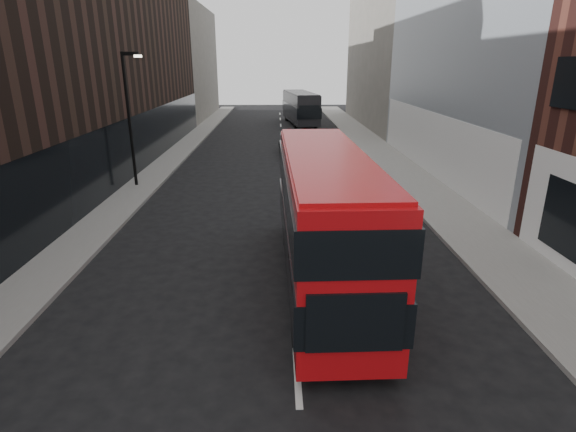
{
  "coord_description": "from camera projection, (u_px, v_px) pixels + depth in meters",
  "views": [
    {
      "loc": [
        -0.41,
        -6.51,
        6.61
      ],
      "look_at": [
        -0.12,
        5.5,
        2.5
      ],
      "focal_mm": 28.0,
      "sensor_mm": 36.0,
      "label": 1
    }
  ],
  "objects": [
    {
      "name": "grey_bus",
      "position": [
        300.0,
        107.0,
        50.31
      ],
      "size": [
        3.86,
        11.12,
        3.53
      ],
      "rotation": [
        0.0,
        0.0,
        0.12
      ],
      "color": "black",
      "rests_on": "ground"
    },
    {
      "name": "car_c",
      "position": [
        295.0,
        145.0,
        33.53
      ],
      "size": [
        2.66,
        5.54,
        1.56
      ],
      "primitive_type": "imported",
      "rotation": [
        0.0,
        0.0,
        0.09
      ],
      "color": "black",
      "rests_on": "ground"
    },
    {
      "name": "car_b",
      "position": [
        330.0,
        158.0,
        28.86
      ],
      "size": [
        2.13,
        4.95,
        1.58
      ],
      "primitive_type": "imported",
      "rotation": [
        0.0,
        0.0,
        -0.1
      ],
      "color": "gray",
      "rests_on": "ground"
    },
    {
      "name": "building_victorian",
      "position": [
        389.0,
        32.0,
        47.06
      ],
      "size": [
        6.5,
        24.0,
        21.0
      ],
      "color": "#625F57",
      "rests_on": "ground"
    },
    {
      "name": "street_lamp",
      "position": [
        130.0,
        111.0,
        23.79
      ],
      "size": [
        1.06,
        0.22,
        7.0
      ],
      "color": "black",
      "rests_on": "sidewalk_left"
    },
    {
      "name": "building_left_mid",
      "position": [
        131.0,
        57.0,
        34.15
      ],
      "size": [
        5.0,
        24.0,
        14.0
      ],
      "primitive_type": "cube",
      "color": "black",
      "rests_on": "ground"
    },
    {
      "name": "building_modern_block",
      "position": [
        487.0,
        1.0,
        25.23
      ],
      "size": [
        5.03,
        22.0,
        20.0
      ],
      "color": "#989DA2",
      "rests_on": "ground"
    },
    {
      "name": "sidewalk_left",
      "position": [
        170.0,
        160.0,
        31.75
      ],
      "size": [
        2.0,
        80.0,
        0.15
      ],
      "primitive_type": "cube",
      "color": "slate",
      "rests_on": "ground"
    },
    {
      "name": "red_bus",
      "position": [
        325.0,
        214.0,
        13.49
      ],
      "size": [
        2.63,
        10.35,
        4.16
      ],
      "rotation": [
        0.0,
        0.0,
        0.02
      ],
      "color": "#B70B0F",
      "rests_on": "ground"
    },
    {
      "name": "car_a",
      "position": [
        323.0,
        171.0,
        25.6
      ],
      "size": [
        2.38,
        4.77,
        1.56
      ],
      "primitive_type": "imported",
      "rotation": [
        0.0,
        0.0,
        0.12
      ],
      "color": "black",
      "rests_on": "ground"
    },
    {
      "name": "building_left_far",
      "position": [
        186.0,
        64.0,
        55.13
      ],
      "size": [
        5.0,
        20.0,
        13.0
      ],
      "primitive_type": "cube",
      "color": "#625F57",
      "rests_on": "ground"
    },
    {
      "name": "sidewalk_right",
      "position": [
        388.0,
        159.0,
        32.1
      ],
      "size": [
        3.0,
        80.0,
        0.15
      ],
      "primitive_type": "cube",
      "color": "slate",
      "rests_on": "ground"
    }
  ]
}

